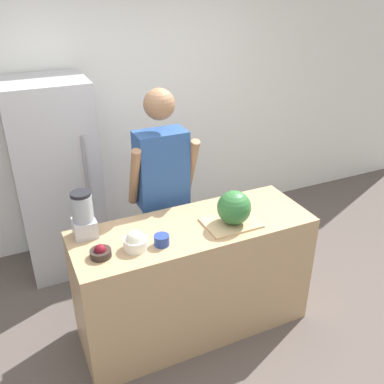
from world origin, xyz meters
The scene contains 11 objects.
ground_plane centered at (0.00, 0.00, 0.00)m, with size 14.00×14.00×0.00m, color #564C47.
wall_back centered at (0.00, 1.94, 1.30)m, with size 8.00×0.06×2.60m.
counter_island centered at (0.00, 0.31, 0.46)m, with size 1.72×0.61×0.92m.
refrigerator centered at (-0.74, 1.58, 0.88)m, with size 0.68×0.66×1.75m.
person centered at (-0.03, 0.82, 0.92)m, with size 0.53×0.28×1.77m.
cutting_board centered at (0.25, 0.22, 0.93)m, with size 0.38×0.29×0.01m.
watermelon centered at (0.26, 0.21, 1.05)m, with size 0.24×0.24×0.24m.
bowl_cherries centered at (-0.68, 0.22, 0.95)m, with size 0.13×0.13×0.09m.
bowl_cream centered at (-0.46, 0.21, 0.97)m, with size 0.16×0.16×0.13m.
bowl_small_blue centered at (-0.29, 0.18, 0.96)m, with size 0.10×0.10×0.07m.
blender centered at (-0.71, 0.50, 1.08)m, with size 0.15×0.15×0.33m.
Camera 1 is at (-1.08, -2.00, 2.50)m, focal length 40.00 mm.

